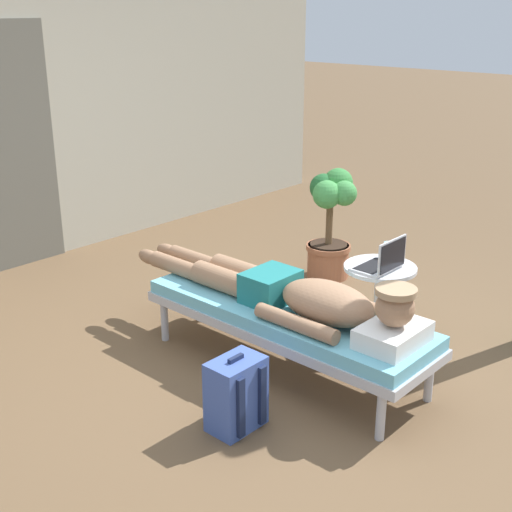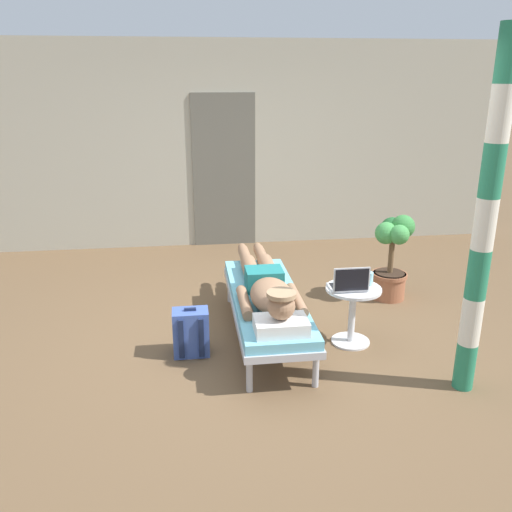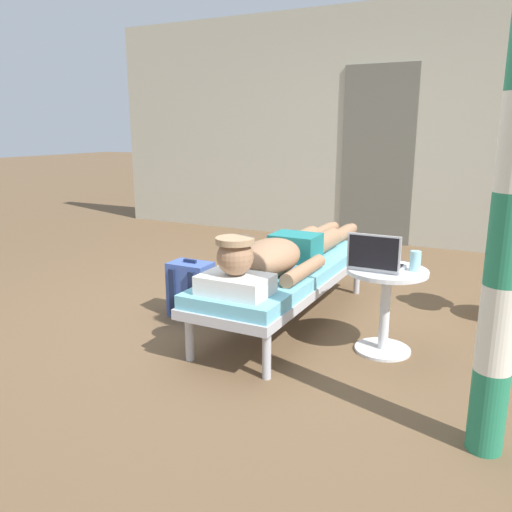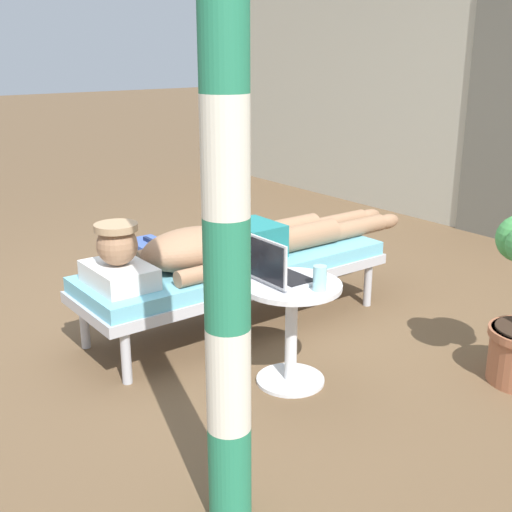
% 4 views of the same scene
% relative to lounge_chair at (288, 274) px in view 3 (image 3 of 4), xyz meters
% --- Properties ---
extents(ground_plane, '(40.00, 40.00, 0.00)m').
position_rel_lounge_chair_xyz_m(ground_plane, '(-0.16, -0.06, -0.35)').
color(ground_plane, brown).
extents(house_wall_back, '(7.60, 0.20, 2.70)m').
position_rel_lounge_chair_xyz_m(house_wall_back, '(-0.00, 2.99, 1.00)').
color(house_wall_back, '#B2AD99').
rests_on(house_wall_back, ground).
extents(house_door_panel, '(0.84, 0.03, 2.04)m').
position_rel_lounge_chair_xyz_m(house_door_panel, '(-0.14, 2.88, 0.67)').
color(house_door_panel, '#625F54').
rests_on(house_door_panel, ground).
extents(lounge_chair, '(0.61, 1.90, 0.42)m').
position_rel_lounge_chair_xyz_m(lounge_chair, '(0.00, 0.00, 0.00)').
color(lounge_chair, '#B7B7BC').
rests_on(lounge_chair, ground).
extents(person_reclining, '(0.53, 2.17, 0.33)m').
position_rel_lounge_chair_xyz_m(person_reclining, '(0.00, -0.07, 0.17)').
color(person_reclining, white).
rests_on(person_reclining, lounge_chair).
extents(side_table, '(0.48, 0.48, 0.52)m').
position_rel_lounge_chair_xyz_m(side_table, '(0.73, -0.19, 0.01)').
color(side_table, silver).
rests_on(side_table, ground).
extents(laptop, '(0.31, 0.24, 0.23)m').
position_rel_lounge_chair_xyz_m(laptop, '(0.67, -0.25, 0.24)').
color(laptop, silver).
rests_on(laptop, side_table).
extents(drink_glass, '(0.06, 0.06, 0.12)m').
position_rel_lounge_chair_xyz_m(drink_glass, '(0.88, -0.16, 0.24)').
color(drink_glass, '#99D8E5').
rests_on(drink_glass, side_table).
extents(backpack, '(0.30, 0.26, 0.42)m').
position_rel_lounge_chair_xyz_m(backpack, '(-0.67, -0.21, -0.15)').
color(backpack, '#3F59A5').
rests_on(backpack, ground).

